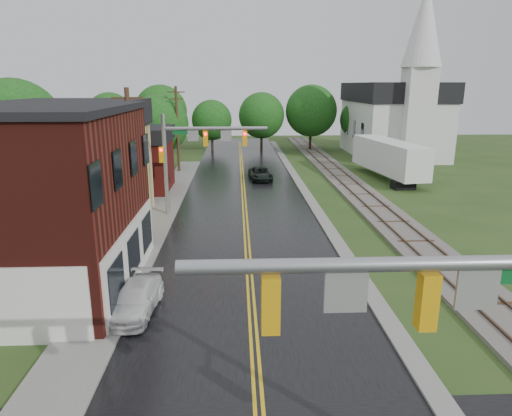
{
  "coord_description": "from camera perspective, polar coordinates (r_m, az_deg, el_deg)",
  "views": [
    {
      "loc": [
        -0.57,
        -5.1,
        9.14
      ],
      "look_at": [
        0.32,
        15.69,
        3.5
      ],
      "focal_mm": 32.0,
      "sensor_mm": 36.0,
      "label": 1
    }
  ],
  "objects": [
    {
      "name": "main_road",
      "position": [
        36.27,
        -1.48,
        0.57
      ],
      "size": [
        10.0,
        90.0,
        0.02
      ],
      "primitive_type": "cube",
      "color": "black",
      "rests_on": "ground"
    },
    {
      "name": "curb_right",
      "position": [
        41.56,
        5.87,
        2.38
      ],
      "size": [
        0.8,
        70.0,
        0.12
      ],
      "primitive_type": "cube",
      "color": "gray",
      "rests_on": "ground"
    },
    {
      "name": "sidewalk_left",
      "position": [
        31.96,
        -12.5,
        -1.83
      ],
      "size": [
        2.4,
        50.0,
        0.12
      ],
      "primitive_type": "cube",
      "color": "gray",
      "rests_on": "ground"
    },
    {
      "name": "yellow_house",
      "position": [
        33.33,
        -20.7,
        3.92
      ],
      "size": [
        8.0,
        7.0,
        6.4
      ],
      "primitive_type": "cube",
      "color": "tan",
      "rests_on": "ground"
    },
    {
      "name": "darkred_building",
      "position": [
        41.77,
        -15.53,
        5.05
      ],
      "size": [
        7.0,
        6.0,
        4.4
      ],
      "primitive_type": "cube",
      "color": "#3F0F0C",
      "rests_on": "ground"
    },
    {
      "name": "church",
      "position": [
        62.41,
        17.14,
        11.48
      ],
      "size": [
        10.4,
        18.4,
        20.0
      ],
      "color": "silver",
      "rests_on": "ground"
    },
    {
      "name": "railroad",
      "position": [
        42.44,
        12.04,
        2.54
      ],
      "size": [
        3.2,
        80.0,
        0.3
      ],
      "color": "#59544C",
      "rests_on": "ground"
    },
    {
      "name": "traffic_signal_near",
      "position": [
        9.17,
        24.75,
        -13.41
      ],
      "size": [
        7.34,
        0.3,
        7.2
      ],
      "color": "gray",
      "rests_on": "ground"
    },
    {
      "name": "traffic_signal_far",
      "position": [
        32.5,
        -7.62,
        7.67
      ],
      "size": [
        7.34,
        0.43,
        7.2
      ],
      "color": "gray",
      "rests_on": "ground"
    },
    {
      "name": "utility_pole_b",
      "position": [
        28.15,
        -15.28,
        5.6
      ],
      "size": [
        1.8,
        0.28,
        9.0
      ],
      "color": "#382616",
      "rests_on": "ground"
    },
    {
      "name": "utility_pole_c",
      "position": [
        49.69,
        -9.79,
        9.85
      ],
      "size": [
        1.8,
        0.28,
        9.0
      ],
      "color": "#382616",
      "rests_on": "ground"
    },
    {
      "name": "tree_left_b",
      "position": [
        40.97,
        -27.73,
        8.66
      ],
      "size": [
        7.6,
        7.6,
        9.69
      ],
      "color": "black",
      "rests_on": "ground"
    },
    {
      "name": "tree_left_c",
      "position": [
        47.14,
        -19.03,
        8.72
      ],
      "size": [
        6.0,
        6.0,
        7.65
      ],
      "color": "black",
      "rests_on": "ground"
    },
    {
      "name": "tree_left_e",
      "position": [
        51.84,
        -11.82,
        10.07
      ],
      "size": [
        6.4,
        6.4,
        8.16
      ],
      "color": "black",
      "rests_on": "ground"
    },
    {
      "name": "suv_dark",
      "position": [
        45.14,
        0.56,
        4.27
      ],
      "size": [
        2.43,
        4.56,
        1.22
      ],
      "primitive_type": "imported",
      "rotation": [
        0.0,
        0.0,
        0.09
      ],
      "color": "black",
      "rests_on": "ground"
    },
    {
      "name": "pickup_white",
      "position": [
        19.79,
        -14.82,
        -10.96
      ],
      "size": [
        2.02,
        4.24,
        1.19
      ],
      "primitive_type": "imported",
      "rotation": [
        0.0,
        0.0,
        -0.09
      ],
      "color": "white",
      "rests_on": "ground"
    },
    {
      "name": "semi_trailer",
      "position": [
        47.12,
        16.26,
        6.18
      ],
      "size": [
        4.18,
        12.31,
        3.82
      ],
      "color": "black",
      "rests_on": "ground"
    }
  ]
}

